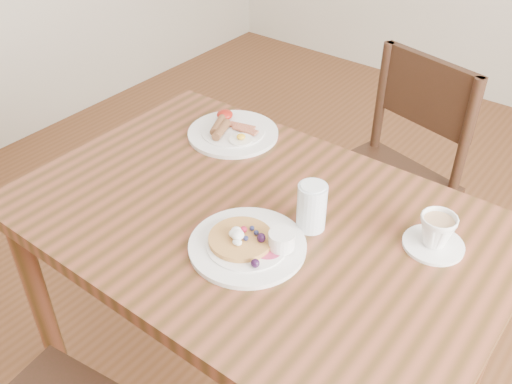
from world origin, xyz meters
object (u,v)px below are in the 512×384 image
breakfast_plate (232,131)px  teacup_saucer (436,233)px  pancake_plate (250,243)px  water_glass (312,207)px  dining_table (256,245)px  chair_far (390,172)px

breakfast_plate → teacup_saucer: 0.69m
pancake_plate → water_glass: (0.07, 0.15, 0.05)m
dining_table → breakfast_plate: bearing=138.4°
water_glass → dining_table: bearing=-161.1°
dining_table → breakfast_plate: size_ratio=4.44×
dining_table → teacup_saucer: (0.39, 0.16, 0.14)m
chair_far → dining_table: bearing=101.5°
water_glass → chair_far: bearing=98.3°
chair_far → water_glass: 0.76m
chair_far → teacup_saucer: bearing=136.1°
chair_far → breakfast_plate: (-0.32, -0.47, 0.27)m
dining_table → water_glass: size_ratio=10.08×
chair_far → pancake_plate: chair_far is taller
dining_table → teacup_saucer: bearing=22.1°
pancake_plate → water_glass: water_glass is taller
pancake_plate → dining_table: bearing=120.9°
pancake_plate → teacup_saucer: teacup_saucer is taller
dining_table → pancake_plate: (0.06, -0.10, 0.11)m
teacup_saucer → water_glass: water_glass is taller
chair_far → teacup_saucer: chair_far is taller
teacup_saucer → dining_table: bearing=-157.9°
dining_table → teacup_saucer: teacup_saucer is taller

